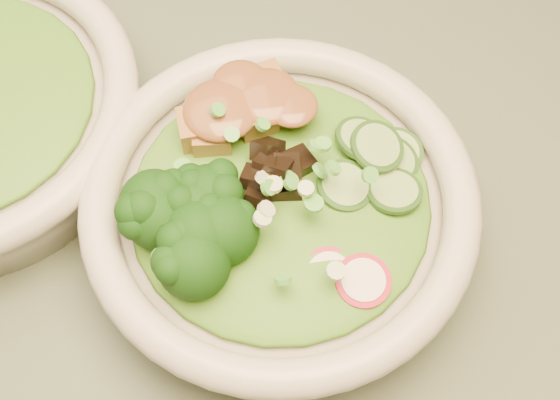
{
  "coord_description": "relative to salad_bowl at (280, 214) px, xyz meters",
  "views": [
    {
      "loc": [
        -0.08,
        -0.06,
        1.23
      ],
      "look_at": [
        -0.05,
        0.16,
        0.8
      ],
      "focal_mm": 50.0,
      "sensor_mm": 36.0,
      "label": 1
    }
  ],
  "objects": [
    {
      "name": "broccoli_florets",
      "position": [
        -0.05,
        -0.02,
        0.03
      ],
      "size": [
        0.08,
        0.08,
        0.04
      ],
      "primitive_type": null,
      "rotation": [
        0.0,
        0.0,
        0.16
      ],
      "color": "black",
      "rests_on": "salad_bowl"
    },
    {
      "name": "scallion_garnish",
      "position": [
        0.0,
        0.0,
        0.04
      ],
      "size": [
        0.18,
        0.18,
        0.02
      ],
      "primitive_type": null,
      "color": "#57B43F",
      "rests_on": "salad_bowl"
    },
    {
      "name": "tofu_cubes",
      "position": [
        -0.02,
        0.06,
        0.03
      ],
      "size": [
        0.09,
        0.07,
        0.03
      ],
      "primitive_type": null,
      "rotation": [
        0.0,
        0.0,
        0.16
      ],
      "color": "#986032",
      "rests_on": "salad_bowl"
    },
    {
      "name": "lettuce_bed",
      "position": [
        -0.0,
        0.0,
        0.02
      ],
      "size": [
        0.19,
        0.19,
        0.02
      ],
      "primitive_type": "ellipsoid",
      "color": "#2E6A16",
      "rests_on": "salad_bowl"
    },
    {
      "name": "cucumber_slices",
      "position": [
        0.06,
        0.02,
        0.03
      ],
      "size": [
        0.07,
        0.07,
        0.03
      ],
      "primitive_type": null,
      "rotation": [
        0.0,
        0.0,
        0.16
      ],
      "color": "#90BD69",
      "rests_on": "salad_bowl"
    },
    {
      "name": "peanut_sauce",
      "position": [
        -0.02,
        0.06,
        0.04
      ],
      "size": [
        0.06,
        0.05,
        0.01
      ],
      "primitive_type": "ellipsoid",
      "color": "brown",
      "rests_on": "tofu_cubes"
    },
    {
      "name": "radish_slices",
      "position": [
        0.02,
        -0.06,
        0.02
      ],
      "size": [
        0.11,
        0.05,
        0.02
      ],
      "primitive_type": null,
      "rotation": [
        0.0,
        0.0,
        0.16
      ],
      "color": "#A50C24",
      "rests_on": "salad_bowl"
    },
    {
      "name": "mushroom_heap",
      "position": [
        -0.0,
        0.01,
        0.03
      ],
      "size": [
        0.07,
        0.07,
        0.04
      ],
      "primitive_type": null,
      "rotation": [
        0.0,
        0.0,
        0.16
      ],
      "color": "black",
      "rests_on": "salad_bowl"
    },
    {
      "name": "salad_bowl",
      "position": [
        0.0,
        0.0,
        0.0
      ],
      "size": [
        0.25,
        0.25,
        0.07
      ],
      "rotation": [
        0.0,
        0.0,
        0.16
      ],
      "color": "beige",
      "rests_on": "dining_table"
    }
  ]
}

